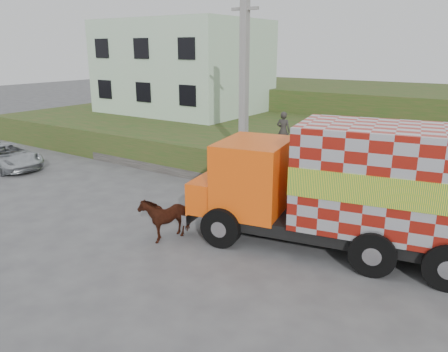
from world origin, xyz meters
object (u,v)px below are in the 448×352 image
Objects in this scene: cargo_truck at (348,187)px; cow at (166,216)px; pedestrian at (283,131)px; suv at (7,156)px; utility_pole at (244,90)px.

cow is (-4.92, -2.28, -1.25)m from cargo_truck.
cow is at bearing 81.68° from pedestrian.
cargo_truck reaches higher than suv.
suv is at bearing 18.24° from pedestrian.
utility_pole is 12.40m from suv.
pedestrian is at bearing -62.80° from suv.
cargo_truck is 16.99m from suv.
suv is (-16.93, -0.51, -1.33)m from cargo_truck.
cargo_truck is at bearing 38.79° from cow.
cargo_truck is 5.41× the size of cow.
utility_pole is 7.16m from cargo_truck.
pedestrian reaches higher than suv.
utility_pole is 2.48m from pedestrian.
cow is 7.39m from pedestrian.
cargo_truck is (5.78, -3.64, -2.14)m from utility_pole.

